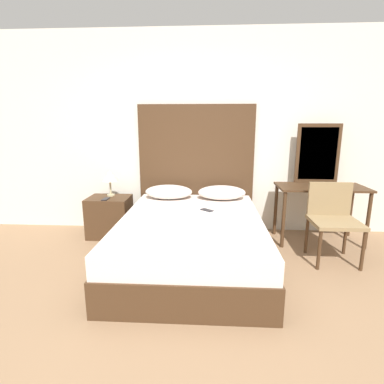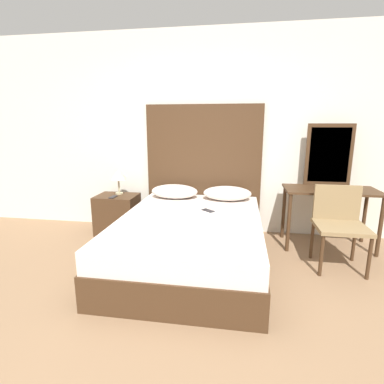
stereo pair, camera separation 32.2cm
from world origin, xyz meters
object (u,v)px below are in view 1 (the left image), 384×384
bed (191,240)px  table_lamp (110,177)px  vanity_desk (321,195)px  phone_on_bed (207,210)px  chair (333,215)px  nightstand (110,217)px  phone_on_nightstand (106,199)px

bed → table_lamp: (-1.14, 0.84, 0.54)m
vanity_desk → phone_on_bed: bearing=-162.2°
phone_on_bed → vanity_desk: bearing=17.8°
phone_on_bed → chair: (1.39, -0.05, -0.02)m
nightstand → phone_on_nightstand: bearing=-90.9°
phone_on_bed → table_lamp: table_lamp is taller
phone_on_bed → vanity_desk: vanity_desk is taller
phone_on_bed → nightstand: (-1.31, 0.50, -0.26)m
bed → table_lamp: bearing=143.7°
table_lamp → chair: table_lamp is taller
phone_on_nightstand → vanity_desk: bearing=1.4°
bed → chair: (1.55, 0.21, 0.24)m
chair → nightstand: bearing=168.6°
nightstand → chair: size_ratio=0.64×
table_lamp → vanity_desk: table_lamp is taller
phone_on_nightstand → vanity_desk: (2.74, 0.07, 0.07)m
bed → chair: size_ratio=2.46×
bed → vanity_desk: 1.78m
bed → vanity_desk: vanity_desk is taller
chair → phone_on_nightstand: bearing=170.8°
vanity_desk → table_lamp: bearing=177.4°
nightstand → phone_on_nightstand: phone_on_nightstand is taller
nightstand → chair: bearing=-11.4°
bed → nightstand: nightstand is taller
phone_on_bed → phone_on_nightstand: size_ratio=1.05×
phone_on_nightstand → chair: 2.74m
vanity_desk → chair: size_ratio=1.26×
vanity_desk → nightstand: bearing=179.2°
table_lamp → phone_on_nightstand: table_lamp is taller
phone_on_bed → phone_on_nightstand: (-1.31, 0.39, 0.01)m
table_lamp → chair: size_ratio=0.40×
phone_on_bed → chair: chair is taller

